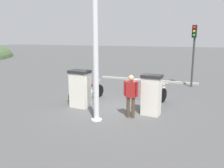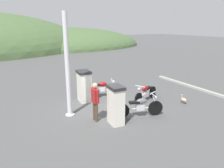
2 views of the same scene
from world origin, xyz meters
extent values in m
plane|color=#4C4C4C|center=(0.00, 0.00, 0.00)|extent=(120.00, 120.00, 0.00)
cube|color=silver|center=(-0.52, -1.56, 0.74)|extent=(0.56, 0.75, 1.49)
cube|color=#1E478C|center=(-0.26, -1.59, 1.07)|extent=(0.09, 0.49, 0.32)
cube|color=#262628|center=(-0.52, -1.56, 1.55)|extent=(0.62, 0.83, 0.12)
cylinder|color=black|center=(-0.21, -1.38, 0.52)|extent=(0.05, 0.05, 0.97)
cube|color=silver|center=(-0.52, 1.56, 0.75)|extent=(0.66, 0.85, 1.51)
cube|color=#1E478C|center=(-0.22, 1.52, 1.09)|extent=(0.09, 0.55, 0.32)
cube|color=#262628|center=(-0.52, 1.56, 1.57)|extent=(0.73, 0.93, 0.12)
cylinder|color=black|center=(-0.16, 1.75, 0.53)|extent=(0.05, 0.05, 0.98)
cylinder|color=black|center=(1.43, -1.77, 0.34)|extent=(0.66, 0.27, 0.68)
cylinder|color=black|center=(-0.04, -1.27, 0.34)|extent=(0.66, 0.27, 0.68)
cube|color=silver|center=(0.74, -1.54, 0.44)|extent=(0.40, 0.30, 0.24)
cylinder|color=silver|center=(0.69, -1.52, 0.39)|extent=(1.12, 0.42, 0.05)
ellipsoid|color=#595B60|center=(0.81, -1.56, 0.72)|extent=(0.53, 0.36, 0.24)
cube|color=black|center=(0.48, -1.45, 0.69)|extent=(0.48, 0.33, 0.10)
cylinder|color=silver|center=(1.39, -1.75, 0.64)|extent=(0.26, 0.12, 0.57)
cylinder|color=silver|center=(1.31, -1.73, 0.96)|extent=(0.21, 0.54, 0.04)
sphere|color=silver|center=(1.41, -1.76, 0.84)|extent=(0.18, 0.18, 0.14)
cylinder|color=silver|center=(0.19, -1.22, 0.36)|extent=(0.54, 0.24, 0.07)
cylinder|color=black|center=(1.24, 1.45, 0.33)|extent=(0.63, 0.32, 0.66)
cylinder|color=black|center=(-0.14, 2.06, 0.33)|extent=(0.63, 0.32, 0.66)
cube|color=silver|center=(0.60, 1.73, 0.43)|extent=(0.41, 0.33, 0.24)
cylinder|color=silver|center=(0.55, 1.75, 0.38)|extent=(1.05, 0.50, 0.05)
ellipsoid|color=maroon|center=(0.66, 1.70, 0.71)|extent=(0.53, 0.40, 0.24)
cube|color=black|center=(0.35, 1.84, 0.68)|extent=(0.48, 0.36, 0.10)
cylinder|color=silver|center=(1.20, 1.46, 0.63)|extent=(0.26, 0.14, 0.57)
cylinder|color=silver|center=(1.13, 1.50, 0.95)|extent=(0.26, 0.53, 0.04)
sphere|color=silver|center=(1.22, 1.46, 0.83)|extent=(0.18, 0.18, 0.14)
cylinder|color=silver|center=(0.09, 2.09, 0.35)|extent=(0.53, 0.29, 0.07)
cylinder|color=black|center=(1.60, -0.32, 0.31)|extent=(0.61, 0.27, 0.62)
cylinder|color=black|center=(2.96, 0.16, 0.31)|extent=(0.61, 0.27, 0.62)
cube|color=silver|center=(2.23, -0.10, 0.41)|extent=(0.41, 0.31, 0.24)
cylinder|color=silver|center=(2.28, -0.08, 0.36)|extent=(1.04, 0.41, 0.05)
ellipsoid|color=maroon|center=(2.17, -0.12, 0.69)|extent=(0.53, 0.37, 0.24)
cube|color=black|center=(2.49, -0.01, 0.66)|extent=(0.48, 0.34, 0.10)
cylinder|color=silver|center=(1.64, -0.31, 0.61)|extent=(0.26, 0.12, 0.57)
cylinder|color=silver|center=(1.71, -0.28, 0.93)|extent=(0.22, 0.54, 0.04)
sphere|color=silver|center=(1.62, -0.31, 0.81)|extent=(0.18, 0.18, 0.14)
cylinder|color=silver|center=(2.81, -0.02, 0.33)|extent=(0.54, 0.25, 0.07)
cylinder|color=#473828|center=(-1.10, -0.79, 0.40)|extent=(0.13, 0.13, 0.80)
cylinder|color=#473828|center=(-1.11, -0.99, 0.40)|extent=(0.13, 0.13, 0.80)
cube|color=maroon|center=(-1.10, -0.89, 1.10)|extent=(0.21, 0.36, 0.60)
cylinder|color=maroon|center=(-1.10, -0.65, 1.13)|extent=(0.09, 0.09, 0.57)
cylinder|color=maroon|center=(-1.11, -1.13, 1.13)|extent=(0.09, 0.09, 0.57)
sphere|color=tan|center=(-1.10, -0.89, 1.54)|extent=(0.23, 0.23, 0.22)
ellipsoid|color=tan|center=(3.65, -1.43, 0.21)|extent=(0.22, 0.39, 0.21)
cylinder|color=tan|center=(3.66, -1.30, 0.27)|extent=(0.06, 0.06, 0.14)
sphere|color=tan|center=(3.66, -1.27, 0.41)|extent=(0.10, 0.10, 0.09)
cone|color=orange|center=(3.67, -1.21, 0.41)|extent=(0.05, 0.07, 0.04)
cone|color=tan|center=(3.64, -1.59, 0.24)|extent=(0.08, 0.08, 0.07)
cylinder|color=orange|center=(3.61, -1.42, 0.05)|extent=(0.02, 0.02, 0.10)
cylinder|color=orange|center=(3.69, -1.43, 0.05)|extent=(0.02, 0.02, 0.10)
cylinder|color=#38383A|center=(5.52, -2.94, 1.84)|extent=(0.14, 0.14, 3.69)
cube|color=black|center=(5.39, -2.91, 3.33)|extent=(0.25, 0.28, 0.72)
sphere|color=red|center=(5.29, -2.88, 3.55)|extent=(0.18, 0.18, 0.15)
sphere|color=orange|center=(5.29, -2.88, 3.33)|extent=(0.18, 0.18, 0.15)
sphere|color=green|center=(5.29, -2.88, 3.11)|extent=(0.18, 0.18, 0.15)
cylinder|color=silver|center=(-1.83, 0.21, 2.22)|extent=(0.20, 0.20, 4.44)
cylinder|color=silver|center=(-1.83, 0.21, 0.02)|extent=(0.40, 0.40, 0.04)
cube|color=#9E9E93|center=(6.38, 0.00, 0.06)|extent=(0.57, 6.78, 0.12)
camera|label=1|loc=(-9.35, -3.12, 3.08)|focal=37.39mm
camera|label=2|loc=(-4.78, -8.36, 3.93)|focal=34.32mm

